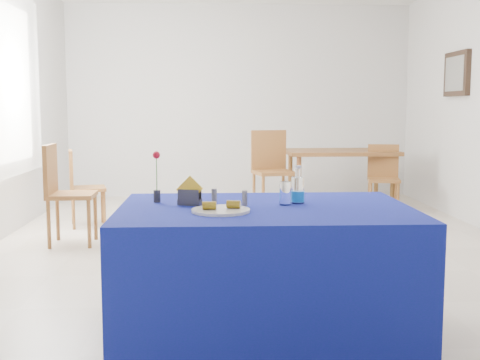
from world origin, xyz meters
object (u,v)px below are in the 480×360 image
at_px(water_bottle, 298,191).
at_px(chair_bg_left, 271,165).
at_px(oak_table, 340,156).
at_px(chair_bg_right, 383,174).
at_px(chair_win_a, 62,187).
at_px(chair_win_b, 80,183).
at_px(blue_table, 265,274).
at_px(plate, 221,210).

distance_m(water_bottle, chair_bg_left, 4.14).
height_order(water_bottle, oak_table, water_bottle).
bearing_deg(chair_bg_right, chair_win_a, -143.94).
bearing_deg(chair_win_a, chair_win_b, -0.21).
bearing_deg(chair_bg_right, blue_table, -102.52).
height_order(plate, chair_bg_left, chair_bg_left).
bearing_deg(water_bottle, chair_bg_left, 86.37).
distance_m(plate, chair_win_b, 3.84).
xyz_separation_m(chair_bg_right, chair_win_a, (-3.56, -1.61, 0.06)).
distance_m(chair_bg_left, chair_win_a, 2.78).
relative_size(blue_table, chair_win_a, 1.67).
relative_size(blue_table, chair_bg_right, 1.88).
relative_size(chair_bg_left, chair_bg_right, 1.20).
distance_m(blue_table, water_bottle, 0.50).
distance_m(water_bottle, chair_win_a, 3.06).
relative_size(chair_bg_left, chair_win_a, 1.07).
height_order(plate, oak_table, plate).
bearing_deg(chair_bg_left, chair_win_a, -153.67).
bearing_deg(plate, chair_win_b, 112.85).
relative_size(water_bottle, chair_bg_right, 0.25).
height_order(blue_table, water_bottle, water_bottle).
relative_size(plate, oak_table, 0.21).
bearing_deg(water_bottle, chair_win_b, 120.57).
height_order(chair_bg_left, chair_bg_right, chair_bg_left).
bearing_deg(chair_win_a, oak_table, -58.25).
relative_size(oak_table, chair_bg_left, 1.40).
relative_size(chair_bg_left, chair_win_b, 1.21).
bearing_deg(water_bottle, oak_table, 74.90).
distance_m(plate, blue_table, 0.49).
distance_m(oak_table, chair_bg_right, 0.66).
height_order(oak_table, chair_win_b, chair_win_b).
bearing_deg(chair_bg_left, blue_table, -108.67).
relative_size(chair_win_a, chair_win_b, 1.13).
bearing_deg(oak_table, chair_bg_right, -43.83).
height_order(blue_table, chair_bg_right, chair_bg_right).
xyz_separation_m(oak_table, chair_bg_right, (0.46, -0.44, -0.19)).
height_order(water_bottle, chair_bg_left, chair_bg_left).
xyz_separation_m(chair_win_a, chair_win_b, (-0.02, 0.88, -0.07)).
bearing_deg(chair_win_b, oak_table, -83.65).
relative_size(oak_table, chair_win_b, 1.69).
relative_size(oak_table, chair_win_a, 1.49).
xyz_separation_m(blue_table, oak_table, (1.39, 4.53, 0.30)).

